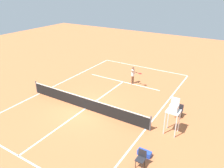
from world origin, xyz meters
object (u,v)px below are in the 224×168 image
player_serving (133,74)px  umpire_chair (174,111)px  equipment_bag (144,153)px  tennis_ball (115,83)px  courtside_chair_near (141,158)px  courtside_chair_mid (179,110)px

player_serving → umpire_chair: umpire_chair is taller
player_serving → equipment_bag: 9.65m
tennis_ball → umpire_chair: umpire_chair is taller
courtside_chair_near → player_serving: bearing=-61.2°
player_serving → courtside_chair_mid: 6.37m
courtside_chair_mid → equipment_bag: bearing=84.3°
umpire_chair → equipment_bag: umpire_chair is taller
umpire_chair → equipment_bag: bearing=78.0°
umpire_chair → equipment_bag: (0.59, 2.77, -1.46)m
player_serving → courtside_chair_near: 10.41m
tennis_ball → equipment_bag: 9.79m
courtside_chair_near → courtside_chair_mid: size_ratio=1.00×
tennis_ball → equipment_bag: bearing=130.5°
umpire_chair → courtside_chair_near: size_ratio=2.54×
umpire_chair → courtside_chair_near: (0.44, 3.58, -1.07)m
player_serving → tennis_ball: (1.51, 0.86, -0.97)m
tennis_ball → courtside_chair_mid: 7.33m
courtside_chair_mid → equipment_bag: courtside_chair_mid is taller
player_serving → umpire_chair: size_ratio=0.70×
tennis_ball → player_serving: bearing=-150.4°
courtside_chair_near → tennis_ball: bearing=-51.7°
player_serving → tennis_ball: size_ratio=24.73×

